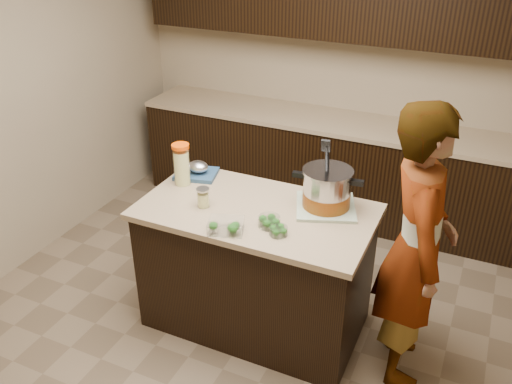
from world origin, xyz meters
TOP-DOWN VIEW (x-y plane):
  - ground_plane at (0.00, 0.00)m, footprint 4.00×4.00m
  - room_shell at (0.00, 0.00)m, footprint 4.04×4.04m
  - back_cabinets at (0.00, 1.74)m, footprint 3.60×0.63m
  - island at (0.00, 0.00)m, footprint 1.46×0.81m
  - dish_towel at (0.39, 0.19)m, footprint 0.46×0.46m
  - stock_pot at (0.39, 0.19)m, footprint 0.44×0.35m
  - lemonade_pitcher at (-0.59, 0.10)m, footprint 0.14×0.14m
  - mason_jar at (-0.31, -0.11)m, footprint 0.08×0.08m
  - broccoli_tub_left at (0.15, -0.15)m, footprint 0.16×0.16m
  - broccoli_tub_right at (0.24, -0.21)m, footprint 0.14×0.14m
  - broccoli_tub_rect at (-0.05, -0.31)m, footprint 0.24×0.20m
  - blue_tray at (-0.56, 0.25)m, footprint 0.32×0.28m
  - person at (0.98, 0.02)m, footprint 0.58×0.72m

SIDE VIEW (x-z plane):
  - ground_plane at x=0.00m, z-range 0.00..0.00m
  - island at x=0.00m, z-range 0.00..0.90m
  - person at x=0.98m, z-range 0.00..1.74m
  - dish_towel at x=0.39m, z-range 0.90..0.92m
  - broccoli_tub_right at x=0.24m, z-range 0.90..0.95m
  - broccoli_tub_left at x=0.15m, z-range 0.90..0.96m
  - broccoli_tub_rect at x=-0.05m, z-range 0.90..0.97m
  - blue_tray at x=-0.56m, z-range 0.88..0.99m
  - back_cabinets at x=0.00m, z-range -0.22..2.10m
  - mason_jar at x=-0.31m, z-range 0.89..1.03m
  - stock_pot at x=0.39m, z-range 0.80..1.24m
  - lemonade_pitcher at x=-0.59m, z-range 0.89..1.17m
  - room_shell at x=0.00m, z-range 0.35..3.07m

